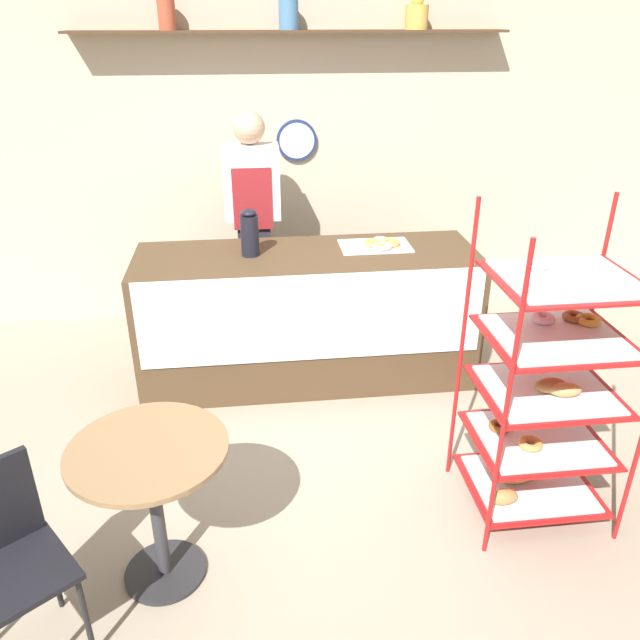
{
  "coord_description": "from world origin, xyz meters",
  "views": [
    {
      "loc": [
        -0.38,
        -2.8,
        2.37
      ],
      "look_at": [
        0.0,
        0.39,
        0.79
      ],
      "focal_mm": 35.0,
      "sensor_mm": 36.0,
      "label": 1
    }
  ],
  "objects_px": {
    "donut_tray_counter": "(380,244)",
    "coffee_carafe": "(250,233)",
    "person_worker": "(253,221)",
    "cafe_chair": "(4,547)",
    "cafe_table": "(152,481)",
    "pastry_rack": "(543,397)"
  },
  "relations": [
    {
      "from": "person_worker",
      "to": "cafe_chair",
      "type": "bearing_deg",
      "value": -111.53
    },
    {
      "from": "person_worker",
      "to": "pastry_rack",
      "type": "bearing_deg",
      "value": -56.87
    },
    {
      "from": "pastry_rack",
      "to": "coffee_carafe",
      "type": "distance_m",
      "value": 2.08
    },
    {
      "from": "pastry_rack",
      "to": "person_worker",
      "type": "distance_m",
      "value": 2.51
    },
    {
      "from": "person_worker",
      "to": "cafe_table",
      "type": "height_order",
      "value": "person_worker"
    },
    {
      "from": "coffee_carafe",
      "to": "donut_tray_counter",
      "type": "height_order",
      "value": "coffee_carafe"
    },
    {
      "from": "donut_tray_counter",
      "to": "coffee_carafe",
      "type": "bearing_deg",
      "value": -176.6
    },
    {
      "from": "pastry_rack",
      "to": "donut_tray_counter",
      "type": "xyz_separation_m",
      "value": [
        -0.51,
        1.54,
        0.28
      ]
    },
    {
      "from": "cafe_table",
      "to": "coffee_carafe",
      "type": "distance_m",
      "value": 1.89
    },
    {
      "from": "cafe_table",
      "to": "coffee_carafe",
      "type": "relative_size",
      "value": 2.35
    },
    {
      "from": "person_worker",
      "to": "cafe_chair",
      "type": "relative_size",
      "value": 2.05
    },
    {
      "from": "cafe_chair",
      "to": "donut_tray_counter",
      "type": "distance_m",
      "value": 2.85
    },
    {
      "from": "person_worker",
      "to": "donut_tray_counter",
      "type": "height_order",
      "value": "person_worker"
    },
    {
      "from": "pastry_rack",
      "to": "cafe_table",
      "type": "bearing_deg",
      "value": -172.02
    },
    {
      "from": "person_worker",
      "to": "coffee_carafe",
      "type": "height_order",
      "value": "person_worker"
    },
    {
      "from": "cafe_chair",
      "to": "coffee_carafe",
      "type": "relative_size",
      "value": 2.75
    },
    {
      "from": "pastry_rack",
      "to": "coffee_carafe",
      "type": "relative_size",
      "value": 5.15
    },
    {
      "from": "cafe_chair",
      "to": "person_worker",
      "type": "bearing_deg",
      "value": 31.84
    },
    {
      "from": "donut_tray_counter",
      "to": "cafe_table",
      "type": "bearing_deg",
      "value": -127.06
    },
    {
      "from": "cafe_table",
      "to": "coffee_carafe",
      "type": "height_order",
      "value": "coffee_carafe"
    },
    {
      "from": "pastry_rack",
      "to": "cafe_table",
      "type": "height_order",
      "value": "pastry_rack"
    },
    {
      "from": "cafe_table",
      "to": "donut_tray_counter",
      "type": "distance_m",
      "value": 2.3
    }
  ]
}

